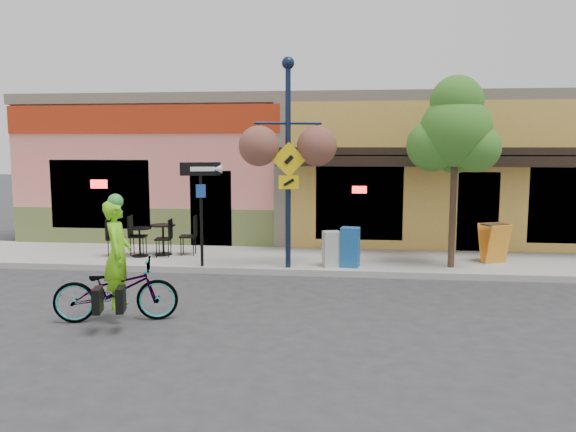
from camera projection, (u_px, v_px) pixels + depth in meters
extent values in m
plane|color=#2D2D30|center=(306.00, 281.00, 12.46)|extent=(90.00, 90.00, 0.00)
cube|color=#9E9B93|center=(312.00, 260.00, 14.43)|extent=(24.00, 3.00, 0.15)
cube|color=#A8A59E|center=(308.00, 273.00, 13.00)|extent=(24.00, 0.12, 0.15)
imported|color=#992F0D|center=(116.00, 290.00, 9.58)|extent=(2.20, 1.21, 1.09)
imported|color=#76DE17|center=(118.00, 269.00, 9.53)|extent=(0.59, 0.76, 1.84)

